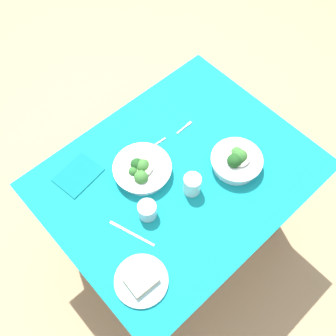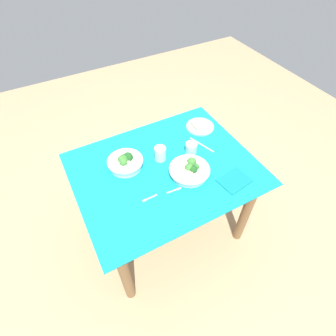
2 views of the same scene
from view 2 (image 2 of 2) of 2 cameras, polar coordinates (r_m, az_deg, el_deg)
The scene contains 11 objects.
ground_plane at distance 2.43m, azimuth -0.45°, elevation -12.27°, with size 6.00×6.00×0.00m, color tan.
dining_table at distance 1.90m, azimuth -0.56°, elevation -2.71°, with size 1.20×0.96×0.77m.
broccoli_bowl_far at distance 1.81m, azimuth -9.07°, elevation 1.24°, with size 0.24×0.24×0.11m.
broccoli_bowl_near at distance 1.75m, azimuth 4.65°, elevation -0.46°, with size 0.27×0.27×0.09m.
bread_side_plate at distance 2.12m, azimuth 6.85°, elevation 8.86°, with size 0.22×0.22×0.04m.
water_glass_center at distance 1.89m, azimuth 4.96°, elevation 4.26°, with size 0.08×0.08×0.08m, color silver.
water_glass_side at distance 1.83m, azimuth -1.67°, elevation 3.10°, with size 0.08×0.08×0.10m, color silver.
fork_by_far_bowl at distance 1.68m, azimuth 1.43°, elevation -4.74°, with size 0.10×0.02×0.00m.
fork_by_near_bowl at distance 1.65m, azimuth -4.03°, elevation -6.44°, with size 0.10×0.01×0.00m.
table_knife_left at distance 1.98m, azimuth 7.19°, elevation 4.91°, with size 0.22×0.01×0.00m, color #B7B7BC.
napkin_folded_upper at distance 1.78m, azimuth 13.92°, elevation -2.60°, with size 0.19×0.15×0.01m, color #0F777D.
Camera 2 is at (-0.56, -1.07, 2.11)m, focal length 28.68 mm.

